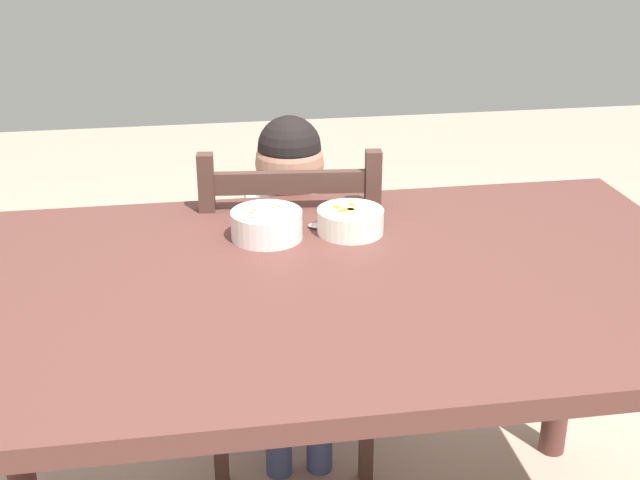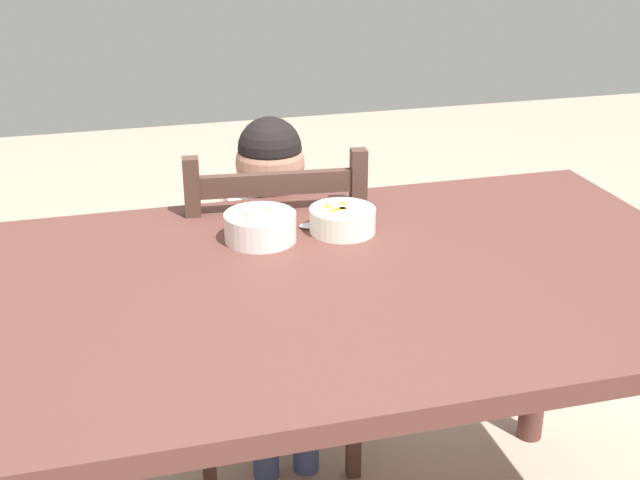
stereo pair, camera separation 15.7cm
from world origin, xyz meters
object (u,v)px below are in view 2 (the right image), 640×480
Objects in this scene: dining_chair at (273,310)px; bowl_of_peas at (260,226)px; dining_table at (328,321)px; bowl_of_carrots at (342,219)px; child_figure at (274,246)px; spoon at (319,226)px.

bowl_of_peas is at bearing -105.81° from dining_chair.
bowl_of_carrots is (0.09, 0.21, 0.13)m from dining_table.
child_figure is 0.30m from spoon.
bowl_of_carrots is at bearing -72.96° from child_figure.
child_figure reaches higher than bowl_of_carrots.
dining_chair is at bearing 74.19° from bowl_of_peas.
child_figure is (-0.00, 0.50, -0.05)m from dining_table.
dining_table is 10.40× the size of bowl_of_peas.
spoon is (0.14, 0.04, -0.03)m from bowl_of_peas.
dining_table is at bearing -89.94° from child_figure.
bowl_of_peas is at bearing -179.99° from bowl_of_carrots.
spoon is at bearing 79.38° from dining_table.
dining_table is 1.65× the size of child_figure.
spoon is (0.05, -0.26, 0.15)m from child_figure.
bowl_of_peas is (-0.09, -0.29, 0.18)m from child_figure.
bowl_of_carrots is (0.09, -0.30, 0.36)m from dining_chair.
dining_chair is 0.48m from bowl_of_carrots.
spoon reaches higher than dining_table.
child_figure is 6.30× the size of bowl_of_peas.
bowl_of_peas is at bearing -165.52° from spoon.
dining_chair is at bearing 90.63° from dining_table.
bowl_of_peas reaches higher than spoon.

